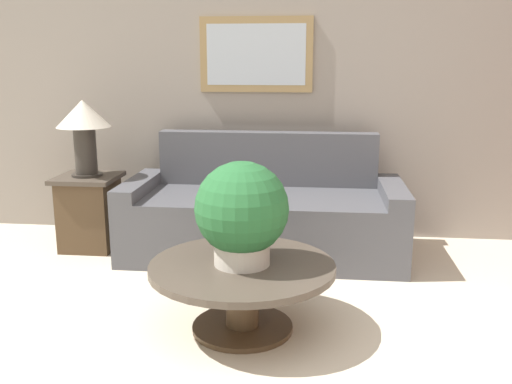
# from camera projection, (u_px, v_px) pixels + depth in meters

# --- Properties ---
(wall_back) EXTENTS (7.30, 0.09, 2.60)m
(wall_back) POSITION_uv_depth(u_px,v_px,m) (312.00, 86.00, 4.86)
(wall_back) COLOR gray
(wall_back) RESTS_ON ground_plane
(couch_main) EXTENTS (2.18, 0.92, 0.94)m
(couch_main) POSITION_uv_depth(u_px,v_px,m) (264.00, 216.00, 4.54)
(couch_main) COLOR #4C4C51
(couch_main) RESTS_ON ground_plane
(coffee_table) EXTENTS (1.06, 1.06, 0.40)m
(coffee_table) POSITION_uv_depth(u_px,v_px,m) (242.00, 282.00, 3.24)
(coffee_table) COLOR #4C3823
(coffee_table) RESTS_ON ground_plane
(side_table) EXTENTS (0.49, 0.49, 0.61)m
(side_table) POSITION_uv_depth(u_px,v_px,m) (90.00, 211.00, 4.68)
(side_table) COLOR #4C3823
(side_table) RESTS_ON ground_plane
(table_lamp) EXTENTS (0.43, 0.43, 0.61)m
(table_lamp) POSITION_uv_depth(u_px,v_px,m) (84.00, 123.00, 4.51)
(table_lamp) COLOR #2D2823
(table_lamp) RESTS_ON side_table
(potted_plant_on_table) EXTENTS (0.52, 0.52, 0.59)m
(potted_plant_on_table) POSITION_uv_depth(u_px,v_px,m) (242.00, 212.00, 3.14)
(potted_plant_on_table) COLOR beige
(potted_plant_on_table) RESTS_ON coffee_table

